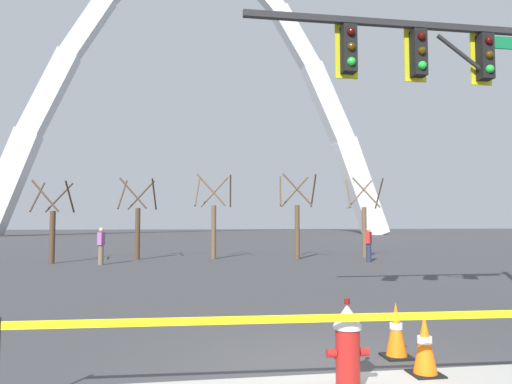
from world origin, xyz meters
TOP-DOWN VIEW (x-y plane):
  - ground_plane at (0.00, 0.00)m, footprint 240.00×240.00m
  - fire_hydrant at (0.12, -0.80)m, footprint 0.46×0.48m
  - caution_tape_barrier at (-0.49, -1.02)m, footprint 5.73×0.28m
  - traffic_cone_by_hydrant at (1.22, -0.39)m, footprint 0.36×0.36m
  - traffic_cone_mid_sidewalk at (1.22, 0.36)m, footprint 0.36×0.36m
  - traffic_signal_gantry at (3.88, 2.61)m, footprint 6.42×0.44m
  - monument_arch at (0.00, 61.42)m, footprint 56.70×3.07m
  - tree_far_left at (-7.30, 16.52)m, footprint 1.69×1.70m
  - tree_left_mid at (-3.77, 18.19)m, footprint 1.82×1.83m
  - tree_center_left at (-0.07, 17.99)m, footprint 1.92×1.93m
  - tree_center_right at (4.01, 17.31)m, footprint 1.93×1.94m
  - tree_right_mid at (7.71, 17.82)m, footprint 1.89×1.90m
  - pedestrian_walking_left at (-5.04, 15.46)m, footprint 0.30×0.39m
  - pedestrian_standing_center at (6.84, 15.10)m, footprint 0.37×0.39m

SIDE VIEW (x-z plane):
  - ground_plane at x=0.00m, z-range 0.00..0.00m
  - traffic_cone_by_hydrant at x=1.22m, z-range -0.01..0.72m
  - traffic_cone_mid_sidewalk at x=1.22m, z-range -0.01..0.72m
  - fire_hydrant at x=0.12m, z-range -0.03..0.96m
  - caution_tape_barrier at x=-0.49m, z-range 0.18..1.10m
  - pedestrian_walking_left at x=-5.04m, z-range 0.02..1.61m
  - pedestrian_standing_center at x=6.84m, z-range 0.02..1.61m
  - tree_far_left at x=-7.30m, z-range -0.20..3.44m
  - tree_left_mid at x=-3.77m, z-range -0.22..3.72m
  - tree_right_mid at x=7.71m, z-range -0.23..3.86m
  - tree_center_left at x=-0.07m, z-range -0.23..3.93m
  - tree_center_right at x=4.01m, z-range -0.23..3.94m
  - traffic_signal_gantry at x=3.88m, z-range 1.27..7.27m
  - monument_arch at x=0.00m, z-range -2.45..40.23m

